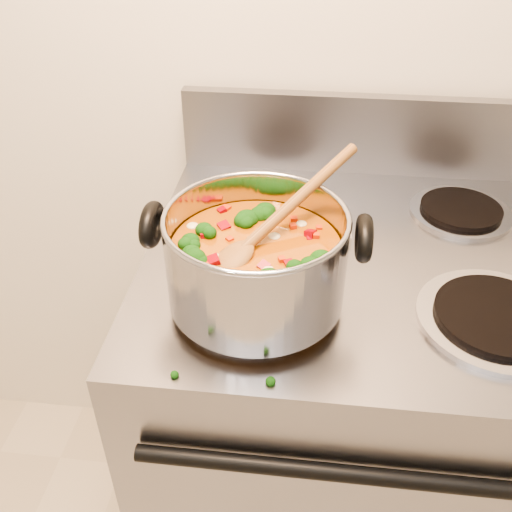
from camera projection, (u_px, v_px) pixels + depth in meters
The scene contains 4 objects.
electric_range at pixel (343, 425), 1.22m from camera, with size 0.74×0.67×1.08m.
stockpot at pixel (256, 260), 0.80m from camera, with size 0.31×0.25×0.15m.
wooden_spoon at pixel (266, 228), 0.78m from camera, with size 0.21×0.25×0.11m.
cooktop_crumbs at pixel (253, 285), 0.88m from camera, with size 0.24×0.36×0.01m.
Camera 1 is at (-0.06, 0.38, 1.48)m, focal length 40.00 mm.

